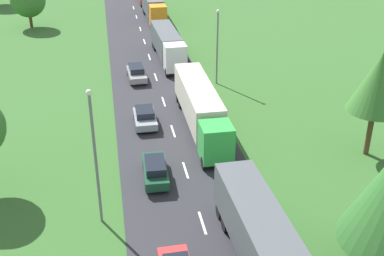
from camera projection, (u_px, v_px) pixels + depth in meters
name	position (u px, v px, depth m)	size (l,w,h in m)	color
road	(188.00, 179.00, 36.35)	(10.00, 140.00, 0.06)	#2B2B30
lane_marking_centre	(195.00, 200.00, 33.85)	(0.16, 122.60, 0.01)	white
truck_lead	(268.00, 251.00, 26.10)	(2.82, 14.24, 3.60)	white
truck_second	(200.00, 106.00, 42.98)	(2.51, 14.71, 3.71)	green
truck_third	(168.00, 44.00, 59.98)	(2.85, 12.68, 3.55)	white
truck_fourth	(154.00, 7.00, 77.60)	(2.69, 12.99, 3.70)	orange
car_third	(155.00, 170.00, 35.93)	(1.85, 4.61, 1.60)	#19472D
car_fourth	(145.00, 117.00, 44.11)	(1.93, 4.09, 1.52)	#8C939E
car_fifth	(137.00, 73.00, 54.47)	(2.03, 4.67, 1.54)	gray
lamppost_second	(95.00, 153.00, 29.61)	(0.36, 0.36, 9.25)	slate
lamppost_third	(217.00, 43.00, 51.87)	(0.36, 0.36, 8.16)	slate
tree_birch	(28.00, 0.00, 73.23)	(5.20, 5.20, 6.77)	#513823
tree_pine	(379.00, 82.00, 37.06)	(4.34, 4.34, 8.67)	#513823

